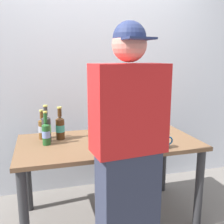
{
  "coord_description": "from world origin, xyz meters",
  "views": [
    {
      "loc": [
        -0.55,
        -2.07,
        1.44
      ],
      "look_at": [
        0.03,
        0.0,
        0.99
      ],
      "focal_mm": 41.65,
      "sensor_mm": 36.0,
      "label": 1
    }
  ],
  "objects_px": {
    "beer_bottle_brown": "(42,128)",
    "beer_bottle_green": "(46,133)",
    "beer_bottle_dark": "(60,127)",
    "person_figure": "(128,154)",
    "laptop": "(123,130)",
    "coffee_mug": "(165,142)",
    "beer_bottle_amber": "(46,128)"
  },
  "relations": [
    {
      "from": "beer_bottle_dark",
      "to": "beer_bottle_brown",
      "type": "bearing_deg",
      "value": 162.13
    },
    {
      "from": "person_figure",
      "to": "laptop",
      "type": "bearing_deg",
      "value": 74.63
    },
    {
      "from": "laptop",
      "to": "beer_bottle_dark",
      "type": "bearing_deg",
      "value": 176.68
    },
    {
      "from": "beer_bottle_amber",
      "to": "coffee_mug",
      "type": "height_order",
      "value": "beer_bottle_amber"
    },
    {
      "from": "laptop",
      "to": "person_figure",
      "type": "relative_size",
      "value": 0.25
    },
    {
      "from": "person_figure",
      "to": "coffee_mug",
      "type": "bearing_deg",
      "value": 33.91
    },
    {
      "from": "beer_bottle_green",
      "to": "beer_bottle_brown",
      "type": "bearing_deg",
      "value": 99.24
    },
    {
      "from": "beer_bottle_brown",
      "to": "person_figure",
      "type": "height_order",
      "value": "person_figure"
    },
    {
      "from": "beer_bottle_green",
      "to": "laptop",
      "type": "bearing_deg",
      "value": 7.72
    },
    {
      "from": "beer_bottle_amber",
      "to": "person_figure",
      "type": "distance_m",
      "value": 0.84
    },
    {
      "from": "beer_bottle_green",
      "to": "coffee_mug",
      "type": "relative_size",
      "value": 2.6
    },
    {
      "from": "beer_bottle_dark",
      "to": "person_figure",
      "type": "bearing_deg",
      "value": -62.8
    },
    {
      "from": "beer_bottle_dark",
      "to": "beer_bottle_green",
      "type": "xyz_separation_m",
      "value": [
        -0.12,
        -0.13,
        -0.01
      ]
    },
    {
      "from": "beer_bottle_brown",
      "to": "person_figure",
      "type": "bearing_deg",
      "value": -55.92
    },
    {
      "from": "laptop",
      "to": "beer_bottle_brown",
      "type": "xyz_separation_m",
      "value": [
        -0.72,
        0.08,
        0.05
      ]
    },
    {
      "from": "beer_bottle_brown",
      "to": "beer_bottle_green",
      "type": "distance_m",
      "value": 0.18
    },
    {
      "from": "beer_bottle_brown",
      "to": "beer_bottle_dark",
      "type": "bearing_deg",
      "value": -17.87
    },
    {
      "from": "coffee_mug",
      "to": "person_figure",
      "type": "bearing_deg",
      "value": -146.09
    },
    {
      "from": "beer_bottle_dark",
      "to": "coffee_mug",
      "type": "relative_size",
      "value": 2.66
    },
    {
      "from": "beer_bottle_dark",
      "to": "beer_bottle_amber",
      "type": "distance_m",
      "value": 0.13
    },
    {
      "from": "beer_bottle_brown",
      "to": "coffee_mug",
      "type": "xyz_separation_m",
      "value": [
        0.93,
        -0.51,
        -0.05
      ]
    },
    {
      "from": "beer_bottle_brown",
      "to": "beer_bottle_amber",
      "type": "distance_m",
      "value": 0.1
    },
    {
      "from": "laptop",
      "to": "beer_bottle_dark",
      "type": "height_order",
      "value": "beer_bottle_dark"
    },
    {
      "from": "beer_bottle_amber",
      "to": "person_figure",
      "type": "xyz_separation_m",
      "value": [
        0.49,
        -0.68,
        -0.03
      ]
    },
    {
      "from": "laptop",
      "to": "beer_bottle_brown",
      "type": "bearing_deg",
      "value": 173.5
    },
    {
      "from": "beer_bottle_green",
      "to": "beer_bottle_amber",
      "type": "xyz_separation_m",
      "value": [
        0.01,
        0.08,
        0.02
      ]
    },
    {
      "from": "laptop",
      "to": "coffee_mug",
      "type": "height_order",
      "value": "laptop"
    },
    {
      "from": "beer_bottle_green",
      "to": "beer_bottle_dark",
      "type": "bearing_deg",
      "value": 45.69
    },
    {
      "from": "beer_bottle_amber",
      "to": "coffee_mug",
      "type": "xyz_separation_m",
      "value": [
        0.89,
        -0.41,
        -0.07
      ]
    },
    {
      "from": "laptop",
      "to": "beer_bottle_amber",
      "type": "relative_size",
      "value": 1.31
    },
    {
      "from": "beer_bottle_amber",
      "to": "person_figure",
      "type": "height_order",
      "value": "person_figure"
    },
    {
      "from": "person_figure",
      "to": "coffee_mug",
      "type": "relative_size",
      "value": 15.35
    }
  ]
}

